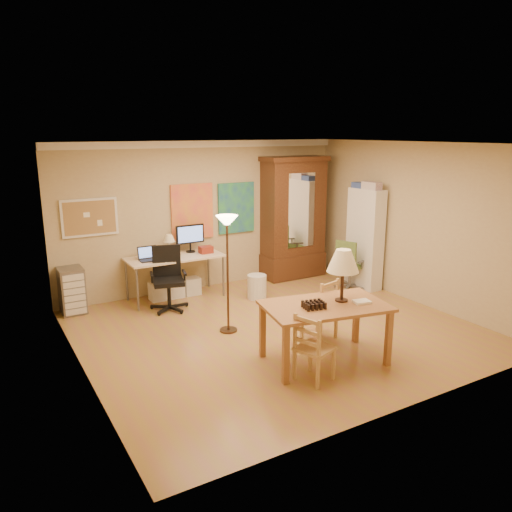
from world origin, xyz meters
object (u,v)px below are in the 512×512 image
computer_desk (176,272)px  office_chair_black (169,293)px  armoire (293,225)px  dining_table (332,292)px  bookshelf (365,239)px  office_chair_green (349,275)px

computer_desk → office_chair_black: (-0.34, -0.51, -0.18)m
office_chair_black → armoire: (2.85, 0.59, 0.76)m
dining_table → armoire: (1.73, 3.40, 0.13)m
dining_table → computer_desk: 3.44m
bookshelf → armoire: bearing=120.8°
computer_desk → dining_table: bearing=-76.7°
dining_table → bookshelf: (2.48, 2.14, 0.01)m
dining_table → office_chair_green: size_ratio=1.80×
armoire → bookshelf: size_ratio=1.29×
office_chair_green → bookshelf: 0.74m
office_chair_black → armoire: bearing=11.8°
armoire → bookshelf: (0.75, -1.26, -0.12)m
armoire → computer_desk: bearing=-178.2°
office_chair_green → bookshelf: bookshelf is taller
office_chair_black → dining_table: bearing=-68.2°
computer_desk → office_chair_green: 3.19m
dining_table → armoire: size_ratio=0.70×
computer_desk → bookshelf: 3.51m
bookshelf → computer_desk: bearing=160.1°
computer_desk → office_chair_green: (2.97, -1.14, -0.21)m
office_chair_black → office_chair_green: size_ratio=1.13×
dining_table → computer_desk: dining_table is taller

